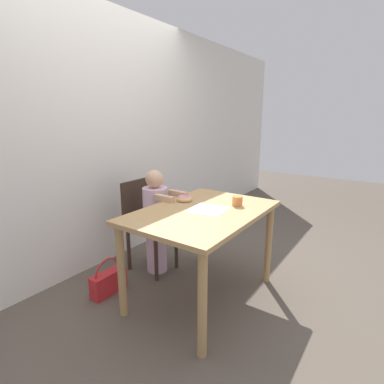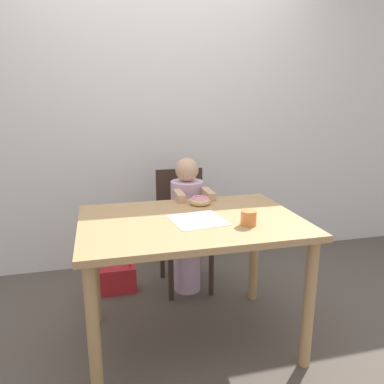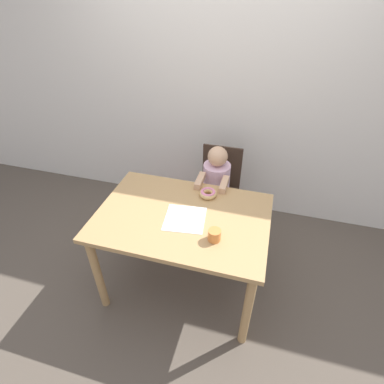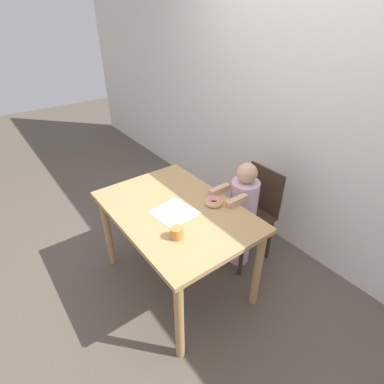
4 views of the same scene
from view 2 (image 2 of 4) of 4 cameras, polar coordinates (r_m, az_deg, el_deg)
name	(u,v)px [view 2 (image 2 of 4)]	position (r m, az deg, el deg)	size (l,w,h in m)	color
ground_plane	(191,340)	(2.41, -0.11, -21.59)	(12.00, 12.00, 0.00)	brown
wall_back	(156,117)	(3.14, -5.58, 11.26)	(8.00, 0.05, 2.50)	silver
dining_table	(191,237)	(2.09, -0.12, -6.86)	(1.21, 0.83, 0.76)	tan
chair	(184,226)	(2.84, -1.29, -5.28)	(0.36, 0.42, 0.88)	#38281E
child_figure	(187,226)	(2.72, -0.73, -5.13)	(0.25, 0.41, 1.00)	silver
donut	(200,200)	(2.33, 1.21, -1.30)	(0.13, 0.13, 0.05)	#DBB270
napkin	(198,220)	(2.04, 0.89, -4.31)	(0.31, 0.31, 0.00)	white
handbag	(114,279)	(2.89, -11.79, -12.87)	(0.32, 0.11, 0.32)	red
cup	(249,218)	(1.97, 8.61, -3.93)	(0.08, 0.08, 0.08)	orange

